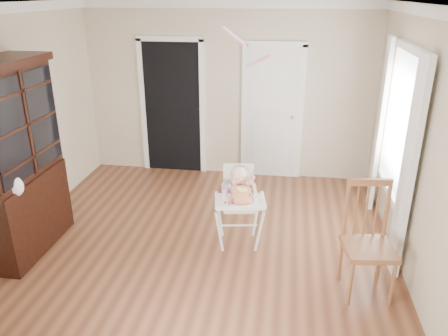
# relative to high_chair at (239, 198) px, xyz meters

# --- Properties ---
(floor) EXTENTS (5.00, 5.00, 0.00)m
(floor) POSITION_rel_high_chair_xyz_m (-0.44, -0.31, -0.60)
(floor) COLOR #58311E
(floor) RESTS_ON ground
(ceiling) EXTENTS (5.00, 5.00, 0.00)m
(ceiling) POSITION_rel_high_chair_xyz_m (-0.44, -0.31, 2.10)
(ceiling) COLOR white
(ceiling) RESTS_ON wall_back
(wall_back) EXTENTS (4.50, 0.00, 4.50)m
(wall_back) POSITION_rel_high_chair_xyz_m (-0.44, 2.19, 0.75)
(wall_back) COLOR beige
(wall_back) RESTS_ON floor
(wall_right) EXTENTS (0.00, 5.00, 5.00)m
(wall_right) POSITION_rel_high_chair_xyz_m (1.81, -0.31, 0.75)
(wall_right) COLOR beige
(wall_right) RESTS_ON floor
(crown_molding) EXTENTS (4.50, 5.00, 0.12)m
(crown_molding) POSITION_rel_high_chair_xyz_m (-0.44, -0.31, 2.04)
(crown_molding) COLOR white
(crown_molding) RESTS_ON ceiling
(doorway) EXTENTS (1.06, 0.05, 2.22)m
(doorway) POSITION_rel_high_chair_xyz_m (-1.34, 2.17, 0.51)
(doorway) COLOR black
(doorway) RESTS_ON wall_back
(closet_door) EXTENTS (0.96, 0.09, 2.13)m
(closet_door) POSITION_rel_high_chair_xyz_m (0.26, 2.16, 0.42)
(closet_door) COLOR white
(closet_door) RESTS_ON wall_back
(window_right) EXTENTS (0.13, 1.84, 2.30)m
(window_right) POSITION_rel_high_chair_xyz_m (1.74, 0.49, 0.68)
(window_right) COLOR white
(window_right) RESTS_ON wall_right
(high_chair) EXTENTS (0.65, 0.77, 0.98)m
(high_chair) POSITION_rel_high_chair_xyz_m (0.00, 0.00, 0.00)
(high_chair) COLOR white
(high_chair) RESTS_ON floor
(baby) EXTENTS (0.31, 0.23, 0.44)m
(baby) POSITION_rel_high_chair_xyz_m (-0.00, 0.02, 0.14)
(baby) COLOR beige
(baby) RESTS_ON high_chair
(cake) EXTENTS (0.29, 0.29, 0.14)m
(cake) POSITION_rel_high_chair_xyz_m (0.05, -0.21, 0.14)
(cake) COLOR silver
(cake) RESTS_ON high_chair
(sippy_cup) EXTENTS (0.07, 0.07, 0.16)m
(sippy_cup) POSITION_rel_high_chair_xyz_m (-0.15, -0.14, 0.15)
(sippy_cup) COLOR pink
(sippy_cup) RESTS_ON high_chair
(china_cabinet) EXTENTS (0.58, 1.29, 2.18)m
(china_cabinet) POSITION_rel_high_chair_xyz_m (-2.42, -0.45, 0.49)
(china_cabinet) COLOR black
(china_cabinet) RESTS_ON floor
(dining_chair) EXTENTS (0.52, 0.52, 1.15)m
(dining_chair) POSITION_rel_high_chair_xyz_m (1.34, -0.68, -0.07)
(dining_chair) COLOR brown
(dining_chair) RESTS_ON floor
(streamer) EXTENTS (0.30, 0.42, 0.15)m
(streamer) POSITION_rel_high_chair_xyz_m (-0.06, -0.13, 1.80)
(streamer) COLOR pink
(streamer) RESTS_ON ceiling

